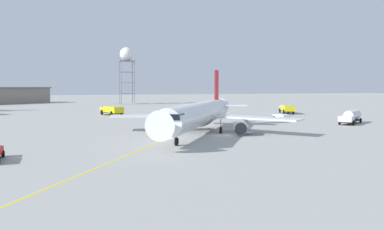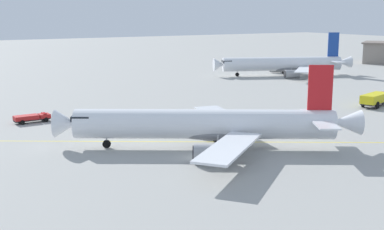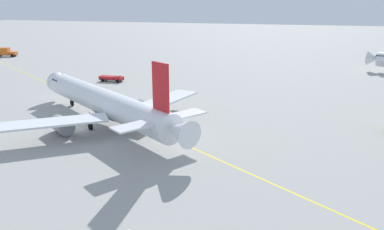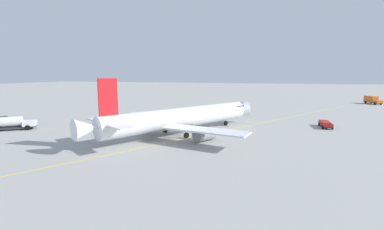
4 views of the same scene
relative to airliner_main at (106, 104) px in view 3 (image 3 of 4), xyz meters
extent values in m
plane|color=#9E9E99|center=(-3.61, 3.40, -3.12)|extent=(600.00, 600.00, 0.00)
cylinder|color=white|center=(0.27, 0.44, 0.21)|extent=(21.57, 31.31, 3.93)
cone|color=white|center=(10.02, 16.07, 0.21)|extent=(4.76, 4.52, 3.74)
cone|color=white|center=(-9.64, -15.45, 0.51)|extent=(4.95, 5.16, 3.34)
cube|color=black|center=(8.86, 14.20, 1.10)|extent=(4.11, 3.81, 0.70)
ellipsoid|color=gray|center=(-0.64, -1.03, -0.87)|extent=(9.57, 12.40, 2.16)
cube|color=red|center=(-7.75, -12.43, 5.14)|extent=(1.90, 2.84, 5.93)
cube|color=white|center=(-10.83, -10.50, 1.00)|extent=(6.20, 5.22, 0.20)
cube|color=white|center=(-4.67, -14.35, 1.00)|extent=(6.20, 5.22, 0.20)
cube|color=white|center=(-9.18, 2.98, -0.47)|extent=(12.31, 14.14, 0.28)
cube|color=white|center=(6.72, -6.93, -0.47)|extent=(15.32, 7.02, 0.28)
cylinder|color=gray|center=(-6.16, 3.63, -1.87)|extent=(4.05, 4.59, 2.29)
cylinder|color=black|center=(-5.08, 5.36, -1.87)|extent=(1.73, 1.16, 1.95)
cylinder|color=gray|center=(5.97, -3.93, -1.87)|extent=(4.05, 4.59, 2.29)
cylinder|color=black|center=(7.05, -2.20, -1.87)|extent=(1.73, 1.16, 1.95)
cylinder|color=#9EA0A5|center=(7.20, 11.54, -1.52)|extent=(0.20, 0.20, 2.10)
cylinder|color=black|center=(7.20, 11.54, -2.57)|extent=(0.84, 1.09, 1.10)
cylinder|color=#9EA0A5|center=(-3.50, 0.75, -1.52)|extent=(0.20, 0.20, 2.10)
cylinder|color=black|center=(-3.50, 0.75, -2.57)|extent=(0.84, 1.09, 1.10)
cylinder|color=#9EA0A5|center=(2.22, -2.81, -1.52)|extent=(0.20, 0.20, 2.10)
cylinder|color=black|center=(2.22, -2.81, -2.57)|extent=(0.84, 1.09, 1.10)
cone|color=white|center=(64.26, -44.99, 0.27)|extent=(4.62, 4.24, 3.74)
cube|color=black|center=(63.38, -47.01, 1.16)|extent=(4.03, 3.53, 0.70)
cube|color=#232326|center=(29.02, 15.96, -2.64)|extent=(1.85, 5.85, 0.20)
cube|color=red|center=(29.10, 13.94, -2.22)|extent=(1.99, 1.81, 0.65)
cube|color=black|center=(29.13, 13.17, -2.12)|extent=(1.62, 0.14, 0.36)
cube|color=red|center=(28.99, 16.93, -2.19)|extent=(2.06, 3.92, 0.70)
cube|color=red|center=(29.10, 13.94, -1.79)|extent=(1.37, 0.65, 0.16)
cylinder|color=black|center=(30.06, 13.97, -2.74)|extent=(0.31, 0.77, 0.76)
cylinder|color=black|center=(28.14, 13.90, -2.74)|extent=(0.31, 0.77, 0.76)
cylinder|color=black|center=(29.92, 17.85, -2.74)|extent=(0.31, 0.77, 0.76)
cylinder|color=black|center=(28.00, 17.78, -2.74)|extent=(0.31, 0.77, 0.76)
cube|color=#232326|center=(55.92, 73.30, -2.52)|extent=(4.72, 7.71, 0.20)
cube|color=orange|center=(56.88, 70.87, -1.92)|extent=(3.15, 3.00, 1.00)
cube|color=black|center=(57.25, 69.93, -1.77)|extent=(1.99, 0.85, 0.56)
cube|color=orange|center=(55.47, 74.43, -1.22)|extent=(4.17, 5.59, 2.40)
cylinder|color=black|center=(58.04, 71.33, -2.62)|extent=(0.63, 1.03, 1.00)
cylinder|color=black|center=(55.71, 70.41, -2.62)|extent=(0.63, 1.03, 1.00)
cylinder|color=black|center=(56.21, 75.98, -2.62)|extent=(0.63, 1.03, 1.00)
cube|color=yellow|center=(6.04, 2.95, -3.12)|extent=(78.24, 125.14, 0.01)
camera|label=1|loc=(20.78, 61.77, 4.93)|focal=36.41mm
camera|label=2|loc=(-56.35, 36.35, 14.82)|focal=48.35mm
camera|label=3|loc=(-48.30, -29.76, 14.79)|focal=34.89mm
camera|label=4|loc=(17.20, -49.32, 8.78)|focal=25.10mm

